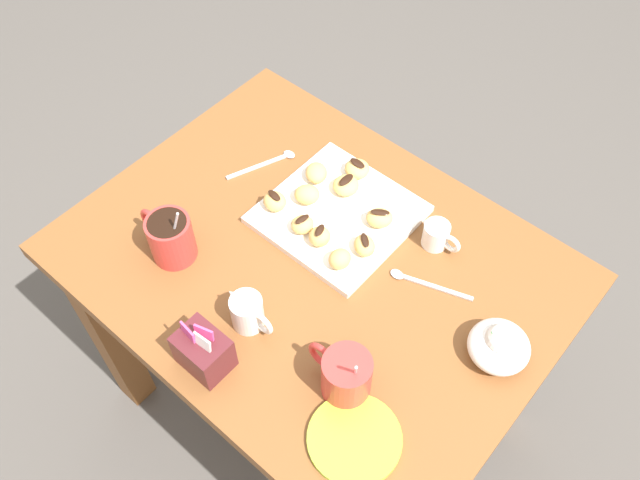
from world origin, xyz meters
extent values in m
plane|color=#514C47|center=(0.00, 0.00, 0.00)|extent=(8.00, 8.00, 0.00)
cube|color=brown|center=(0.00, 0.00, 0.69)|extent=(0.94, 0.72, 0.04)
cube|color=brown|center=(-0.41, -0.30, 0.34)|extent=(0.07, 0.07, 0.67)
cube|color=brown|center=(0.41, -0.30, 0.34)|extent=(0.07, 0.07, 0.67)
cube|color=brown|center=(0.41, 0.30, 0.34)|extent=(0.07, 0.07, 0.67)
cube|color=white|center=(0.03, -0.11, 0.72)|extent=(0.28, 0.28, 0.02)
cylinder|color=red|center=(-0.22, 0.17, 0.76)|extent=(0.09, 0.09, 0.09)
torus|color=red|center=(-0.16, 0.17, 0.76)|extent=(0.06, 0.01, 0.06)
cylinder|color=black|center=(-0.22, 0.17, 0.80)|extent=(0.07, 0.07, 0.01)
cylinder|color=silver|center=(-0.23, 0.17, 0.79)|extent=(0.03, 0.04, 0.12)
cylinder|color=red|center=(0.22, 0.17, 0.76)|extent=(0.09, 0.09, 0.10)
torus|color=red|center=(0.27, 0.17, 0.77)|extent=(0.06, 0.01, 0.06)
cylinder|color=black|center=(0.22, 0.17, 0.80)|extent=(0.07, 0.07, 0.01)
cylinder|color=silver|center=(0.20, 0.17, 0.80)|extent=(0.05, 0.02, 0.13)
cylinder|color=white|center=(0.00, 0.18, 0.75)|extent=(0.06, 0.06, 0.07)
cone|color=white|center=(0.03, 0.18, 0.77)|extent=(0.02, 0.02, 0.02)
torus|color=white|center=(-0.04, 0.18, 0.75)|extent=(0.05, 0.01, 0.05)
cylinder|color=white|center=(0.00, 0.18, 0.78)|extent=(0.05, 0.05, 0.01)
cube|color=#561E23|center=(0.00, 0.29, 0.75)|extent=(0.09, 0.07, 0.08)
cube|color=#EA4C93|center=(0.02, 0.29, 0.80)|extent=(0.04, 0.01, 0.03)
cube|color=white|center=(-0.01, 0.29, 0.80)|extent=(0.04, 0.01, 0.03)
cube|color=#EA4C93|center=(0.00, 0.28, 0.80)|extent=(0.04, 0.02, 0.03)
ellipsoid|color=white|center=(-0.38, -0.06, 0.74)|extent=(0.11, 0.11, 0.06)
sphere|color=silver|center=(-0.38, -0.06, 0.76)|extent=(0.06, 0.06, 0.06)
ellipsoid|color=green|center=(-0.37, -0.06, 0.78)|extent=(0.02, 0.03, 0.01)
cylinder|color=white|center=(-0.15, -0.19, 0.74)|extent=(0.05, 0.05, 0.05)
cone|color=white|center=(-0.13, -0.19, 0.76)|extent=(0.02, 0.02, 0.02)
torus|color=white|center=(-0.19, -0.19, 0.74)|extent=(0.04, 0.01, 0.04)
cylinder|color=black|center=(-0.15, -0.19, 0.76)|extent=(0.04, 0.04, 0.01)
cylinder|color=#9EC633|center=(-0.29, 0.23, 0.72)|extent=(0.16, 0.16, 0.01)
cube|color=silver|center=(-0.22, -0.10, 0.71)|extent=(0.14, 0.06, 0.00)
ellipsoid|color=silver|center=(-0.14, -0.08, 0.71)|extent=(0.03, 0.02, 0.01)
cube|color=silver|center=(0.25, -0.11, 0.71)|extent=(0.06, 0.14, 0.00)
ellipsoid|color=silver|center=(0.23, -0.18, 0.71)|extent=(0.03, 0.02, 0.01)
ellipsoid|color=#E5B260|center=(0.01, -0.03, 0.74)|extent=(0.05, 0.05, 0.04)
ellipsoid|color=black|center=(0.01, -0.03, 0.76)|extent=(0.02, 0.03, 0.00)
ellipsoid|color=#E5B260|center=(0.06, -0.17, 0.74)|extent=(0.06, 0.06, 0.03)
ellipsoid|color=black|center=(0.06, -0.17, 0.76)|extent=(0.02, 0.04, 0.00)
ellipsoid|color=#E5B260|center=(0.10, -0.10, 0.74)|extent=(0.07, 0.07, 0.04)
ellipsoid|color=#E5B260|center=(-0.05, -0.15, 0.74)|extent=(0.07, 0.07, 0.03)
ellipsoid|color=black|center=(-0.05, -0.15, 0.76)|extent=(0.04, 0.03, 0.00)
ellipsoid|color=#E5B260|center=(0.06, -0.03, 0.74)|extent=(0.06, 0.06, 0.03)
ellipsoid|color=black|center=(0.06, -0.03, 0.76)|extent=(0.02, 0.03, 0.00)
ellipsoid|color=#E5B260|center=(0.14, -0.04, 0.74)|extent=(0.06, 0.05, 0.03)
ellipsoid|color=black|center=(0.14, -0.04, 0.76)|extent=(0.04, 0.02, 0.00)
ellipsoid|color=#E5B260|center=(0.07, -0.22, 0.74)|extent=(0.06, 0.06, 0.03)
ellipsoid|color=black|center=(0.07, -0.22, 0.76)|extent=(0.04, 0.02, 0.00)
ellipsoid|color=#E5B260|center=(-0.05, -0.02, 0.74)|extent=(0.04, 0.05, 0.04)
ellipsoid|color=#E5B260|center=(0.13, -0.15, 0.74)|extent=(0.07, 0.07, 0.03)
ellipsoid|color=#E5B260|center=(-0.07, -0.07, 0.74)|extent=(0.06, 0.06, 0.03)
ellipsoid|color=black|center=(-0.07, -0.07, 0.76)|extent=(0.04, 0.03, 0.00)
camera|label=1|loc=(-0.49, 0.55, 1.79)|focal=37.57mm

